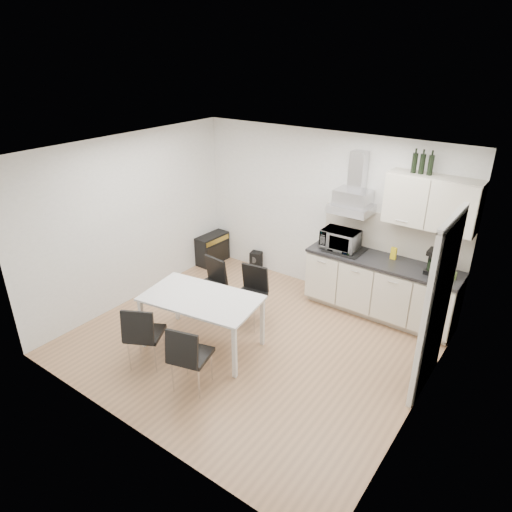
{
  "coord_description": "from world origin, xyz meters",
  "views": [
    {
      "loc": [
        3.13,
        -4.2,
        3.73
      ],
      "look_at": [
        -0.19,
        0.41,
        1.1
      ],
      "focal_mm": 32.0,
      "sensor_mm": 36.0,
      "label": 1
    }
  ],
  "objects_px": {
    "kitchenette": "(386,265)",
    "chair_near_right": "(191,356)",
    "guitar_amp": "(212,249)",
    "chair_far_left": "(207,288)",
    "floor_speaker": "(256,260)",
    "chair_far_right": "(249,298)",
    "chair_near_left": "(145,334)",
    "dining_table": "(201,302)"
  },
  "relations": [
    {
      "from": "chair_near_right",
      "to": "guitar_amp",
      "type": "height_order",
      "value": "chair_near_right"
    },
    {
      "from": "guitar_amp",
      "to": "kitchenette",
      "type": "bearing_deg",
      "value": 4.12
    },
    {
      "from": "chair_far_left",
      "to": "chair_far_right",
      "type": "height_order",
      "value": "same"
    },
    {
      "from": "kitchenette",
      "to": "chair_far_left",
      "type": "xyz_separation_m",
      "value": [
        -2.12,
        -1.53,
        -0.39
      ]
    },
    {
      "from": "chair_far_right",
      "to": "floor_speaker",
      "type": "relative_size",
      "value": 2.69
    },
    {
      "from": "guitar_amp",
      "to": "chair_near_right",
      "type": "bearing_deg",
      "value": -50.54
    },
    {
      "from": "chair_far_left",
      "to": "floor_speaker",
      "type": "bearing_deg",
      "value": -73.65
    },
    {
      "from": "chair_far_left",
      "to": "chair_far_right",
      "type": "distance_m",
      "value": 0.69
    },
    {
      "from": "chair_far_right",
      "to": "chair_near_right",
      "type": "relative_size",
      "value": 1.0
    },
    {
      "from": "chair_far_right",
      "to": "chair_near_left",
      "type": "distance_m",
      "value": 1.58
    },
    {
      "from": "dining_table",
      "to": "chair_far_left",
      "type": "bearing_deg",
      "value": 117.81
    },
    {
      "from": "chair_near_right",
      "to": "floor_speaker",
      "type": "distance_m",
      "value": 3.29
    },
    {
      "from": "chair_near_right",
      "to": "chair_near_left",
      "type": "bearing_deg",
      "value": 165.73
    },
    {
      "from": "guitar_amp",
      "to": "floor_speaker",
      "type": "distance_m",
      "value": 0.87
    },
    {
      "from": "kitchenette",
      "to": "dining_table",
      "type": "distance_m",
      "value": 2.73
    },
    {
      "from": "kitchenette",
      "to": "chair_near_right",
      "type": "xyz_separation_m",
      "value": [
        -1.2,
        -2.86,
        -0.39
      ]
    },
    {
      "from": "kitchenette",
      "to": "chair_near_right",
      "type": "height_order",
      "value": "kitchenette"
    },
    {
      "from": "guitar_amp",
      "to": "chair_far_right",
      "type": "bearing_deg",
      "value": -32.9
    },
    {
      "from": "dining_table",
      "to": "floor_speaker",
      "type": "bearing_deg",
      "value": 100.01
    },
    {
      "from": "chair_near_left",
      "to": "dining_table",
      "type": "bearing_deg",
      "value": 37.97
    },
    {
      "from": "chair_near_left",
      "to": "chair_near_right",
      "type": "height_order",
      "value": "same"
    },
    {
      "from": "chair_far_right",
      "to": "chair_near_right",
      "type": "bearing_deg",
      "value": 90.92
    },
    {
      "from": "guitar_amp",
      "to": "chair_near_left",
      "type": "bearing_deg",
      "value": -62.25
    },
    {
      "from": "dining_table",
      "to": "chair_far_right",
      "type": "bearing_deg",
      "value": 67.24
    },
    {
      "from": "guitar_amp",
      "to": "chair_far_left",
      "type": "bearing_deg",
      "value": -48.8
    },
    {
      "from": "chair_near_right",
      "to": "chair_far_right",
      "type": "bearing_deg",
      "value": 84.48
    },
    {
      "from": "guitar_amp",
      "to": "floor_speaker",
      "type": "height_order",
      "value": "guitar_amp"
    },
    {
      "from": "chair_near_left",
      "to": "guitar_amp",
      "type": "xyz_separation_m",
      "value": [
        -1.31,
        2.79,
        -0.17
      ]
    },
    {
      "from": "chair_near_left",
      "to": "chair_near_right",
      "type": "bearing_deg",
      "value": -26.58
    },
    {
      "from": "floor_speaker",
      "to": "chair_near_left",
      "type": "bearing_deg",
      "value": -93.27
    },
    {
      "from": "chair_near_right",
      "to": "kitchenette",
      "type": "bearing_deg",
      "value": 51.93
    },
    {
      "from": "chair_far_left",
      "to": "chair_near_right",
      "type": "bearing_deg",
      "value": 130.48
    },
    {
      "from": "chair_far_right",
      "to": "chair_near_left",
      "type": "relative_size",
      "value": 1.0
    },
    {
      "from": "kitchenette",
      "to": "floor_speaker",
      "type": "distance_m",
      "value": 2.54
    },
    {
      "from": "chair_near_right",
      "to": "guitar_amp",
      "type": "distance_m",
      "value": 3.47
    },
    {
      "from": "chair_far_right",
      "to": "guitar_amp",
      "type": "relative_size",
      "value": 1.32
    },
    {
      "from": "chair_near_right",
      "to": "dining_table",
      "type": "bearing_deg",
      "value": 107.67
    },
    {
      "from": "kitchenette",
      "to": "chair_near_right",
      "type": "bearing_deg",
      "value": -112.67
    },
    {
      "from": "kitchenette",
      "to": "guitar_amp",
      "type": "xyz_separation_m",
      "value": [
        -3.27,
        -0.08,
        -0.56
      ]
    },
    {
      "from": "kitchenette",
      "to": "dining_table",
      "type": "xyz_separation_m",
      "value": [
        -1.65,
        -2.17,
        -0.15
      ]
    },
    {
      "from": "dining_table",
      "to": "chair_far_right",
      "type": "xyz_separation_m",
      "value": [
        0.19,
        0.78,
        -0.24
      ]
    },
    {
      "from": "kitchenette",
      "to": "chair_far_right",
      "type": "xyz_separation_m",
      "value": [
        -1.45,
        -1.39,
        -0.39
      ]
    }
  ]
}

